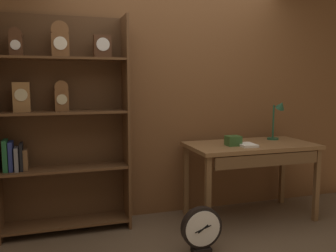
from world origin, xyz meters
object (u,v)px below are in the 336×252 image
object	(u,v)px
bookshelf	(60,121)
desk_lamp	(278,116)
round_clock_large	(201,229)
workbench	(252,152)
toolbox_small	(233,141)
open_repair_manual	(247,145)

from	to	relation	value
bookshelf	desk_lamp	size ratio (longest dim) A/B	4.64
bookshelf	round_clock_large	bearing A→B (deg)	-37.36
workbench	round_clock_large	bearing A→B (deg)	-144.92
round_clock_large	toolbox_small	bearing A→B (deg)	43.40
workbench	open_repair_manual	size ratio (longest dim) A/B	6.09
toolbox_small	open_repair_manual	world-z (taller)	toolbox_small
toolbox_small	open_repair_manual	bearing A→B (deg)	-31.00
toolbox_small	round_clock_large	size ratio (longest dim) A/B	0.36
bookshelf	open_repair_manual	world-z (taller)	bookshelf
workbench	toolbox_small	world-z (taller)	toolbox_small
desk_lamp	open_repair_manual	xyz separation A→B (m)	(-0.53, -0.26, -0.26)
workbench	open_repair_manual	world-z (taller)	open_repair_manual
workbench	round_clock_large	xyz separation A→B (m)	(-0.81, -0.57, -0.52)
bookshelf	desk_lamp	xyz separation A→B (m)	(2.35, -0.13, -0.00)
desk_lamp	open_repair_manual	world-z (taller)	desk_lamp
open_repair_manual	desk_lamp	bearing A→B (deg)	29.12
bookshelf	open_repair_manual	bearing A→B (deg)	-12.06
desk_lamp	open_repair_manual	size ratio (longest dim) A/B	2.06
open_repair_manual	round_clock_large	xyz separation A→B (m)	(-0.69, -0.47, -0.62)
desk_lamp	toolbox_small	distance (m)	0.71
workbench	round_clock_large	world-z (taller)	workbench
toolbox_small	bookshelf	bearing A→B (deg)	169.45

